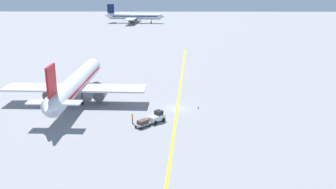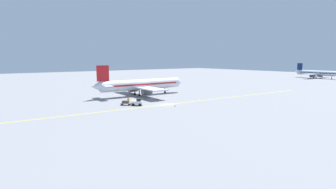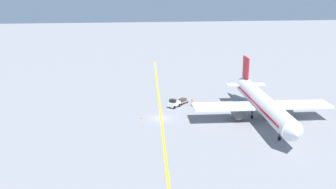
{
  "view_description": "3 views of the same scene",
  "coord_description": "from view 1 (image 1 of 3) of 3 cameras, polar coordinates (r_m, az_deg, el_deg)",
  "views": [
    {
      "loc": [
        -1.2,
        -71.0,
        24.66
      ],
      "look_at": [
        -1.77,
        2.36,
        2.04
      ],
      "focal_mm": 42.0,
      "sensor_mm": 36.0,
      "label": 1
    },
    {
      "loc": [
        57.99,
        -42.45,
        12.76
      ],
      "look_at": [
        0.18,
        0.41,
        2.82
      ],
      "focal_mm": 28.0,
      "sensor_mm": 36.0,
      "label": 2
    },
    {
      "loc": [
        7.31,
        76.09,
        27.2
      ],
      "look_at": [
        -1.99,
        -4.82,
        3.71
      ],
      "focal_mm": 42.0,
      "sensor_mm": 36.0,
      "label": 3
    }
  ],
  "objects": [
    {
      "name": "ground_plane",
      "position": [
        75.17,
        1.34,
        -2.02
      ],
      "size": [
        400.0,
        400.0,
        0.0
      ],
      "primitive_type": "plane",
      "color": "gray"
    },
    {
      "name": "apron_yellow_centreline",
      "position": [
        75.17,
        1.34,
        -2.02
      ],
      "size": [
        7.58,
        119.81,
        0.01
      ],
      "primitive_type": "cube",
      "rotation": [
        0.0,
        0.0,
        -0.06
      ],
      "color": "yellow",
      "rests_on": "ground"
    },
    {
      "name": "airplane_at_gate",
      "position": [
        79.93,
        -13.29,
        1.47
      ],
      "size": [
        28.16,
        35.49,
        10.6
      ],
      "color": "silver",
      "rests_on": "ground"
    },
    {
      "name": "airplane_distant_taxiing",
      "position": [
        208.97,
        -4.96,
        11.22
      ],
      "size": [
        31.99,
        25.52,
        9.54
      ],
      "color": "silver",
      "rests_on": "ground"
    },
    {
      "name": "baggage_tug_white",
      "position": [
        68.13,
        -1.62,
        -3.28
      ],
      "size": [
        3.16,
        3.2,
        2.11
      ],
      "color": "white",
      "rests_on": "ground"
    },
    {
      "name": "baggage_cart_trailing",
      "position": [
        66.09,
        -3.67,
        -4.1
      ],
      "size": [
        2.81,
        2.84,
        1.24
      ],
      "color": "gray",
      "rests_on": "ground"
    },
    {
      "name": "ground_crew_worker",
      "position": [
        67.88,
        -5.2,
        -3.42
      ],
      "size": [
        0.24,
        0.58,
        1.68
      ],
      "color": "#23232D",
      "rests_on": "ground"
    },
    {
      "name": "traffic_cone_near_nose",
      "position": [
        75.11,
        4.43,
        -1.86
      ],
      "size": [
        0.32,
        0.32,
        0.55
      ],
      "primitive_type": "cone",
      "color": "orange",
      "rests_on": "ground"
    },
    {
      "name": "traffic_cone_mid_apron",
      "position": [
        76.5,
        -3.13,
        -1.48
      ],
      "size": [
        0.32,
        0.32,
        0.55
      ],
      "primitive_type": "cone",
      "color": "orange",
      "rests_on": "ground"
    }
  ]
}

